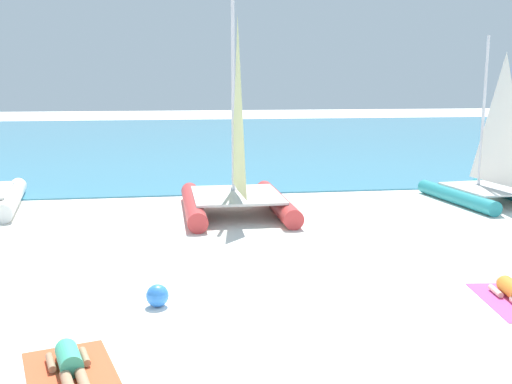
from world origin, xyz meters
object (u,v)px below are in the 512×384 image
at_px(sailboat_red, 236,183).
at_px(sunbather_left, 71,364).
at_px(towel_left, 72,376).
at_px(beach_ball, 157,296).
at_px(sailboat_teal, 489,179).

height_order(sailboat_red, sunbather_left, sailboat_red).
bearing_deg(towel_left, beach_ball, 65.09).
bearing_deg(sailboat_teal, sunbather_left, -144.94).
relative_size(sailboat_teal, sunbather_left, 3.31).
xyz_separation_m(towel_left, sunbather_left, (-0.02, 0.06, 0.13)).
bearing_deg(beach_ball, towel_left, -114.91).
bearing_deg(towel_left, sunbather_left, 105.61).
height_order(sailboat_red, towel_left, sailboat_red).
xyz_separation_m(sailboat_red, sunbather_left, (-3.29, -9.30, -0.78)).
xyz_separation_m(sailboat_teal, sailboat_red, (-7.95, -0.40, 0.14)).
bearing_deg(sailboat_red, sunbather_left, -109.69).
bearing_deg(beach_ball, sunbather_left, -115.90).
bearing_deg(sunbather_left, beach_ball, 48.49).
relative_size(towel_left, sunbather_left, 1.23).
bearing_deg(sunbather_left, towel_left, -90.00).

